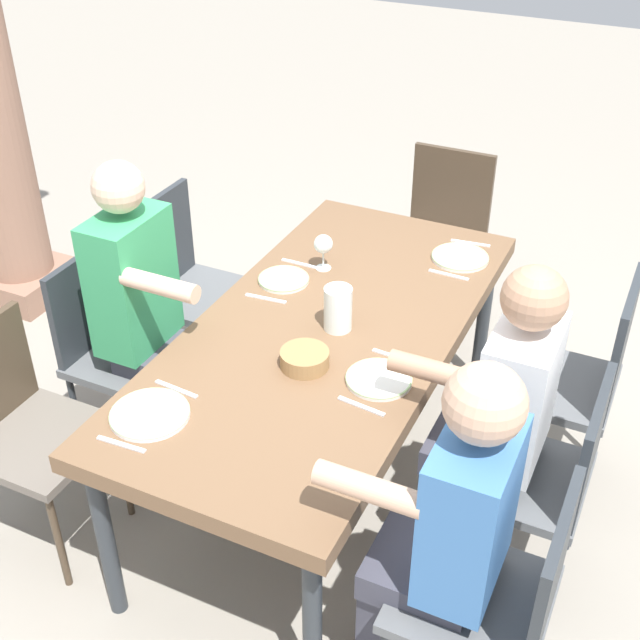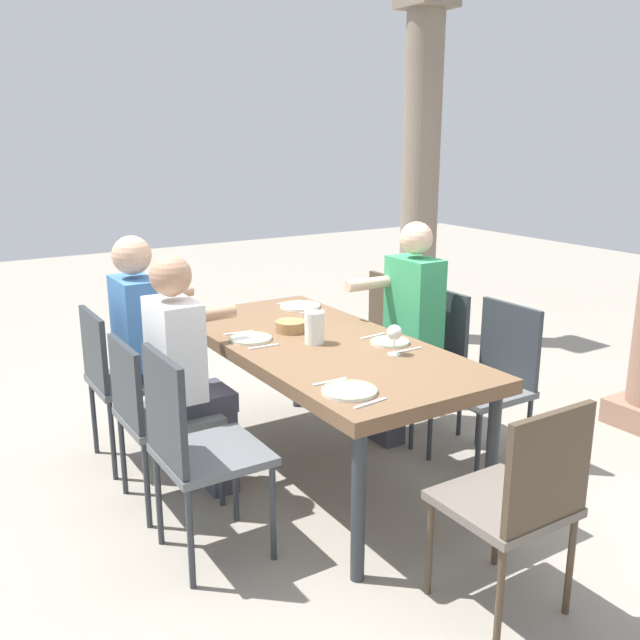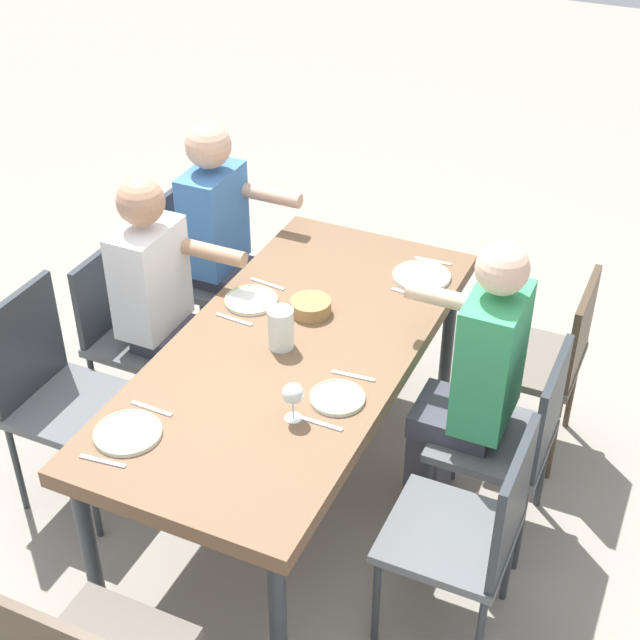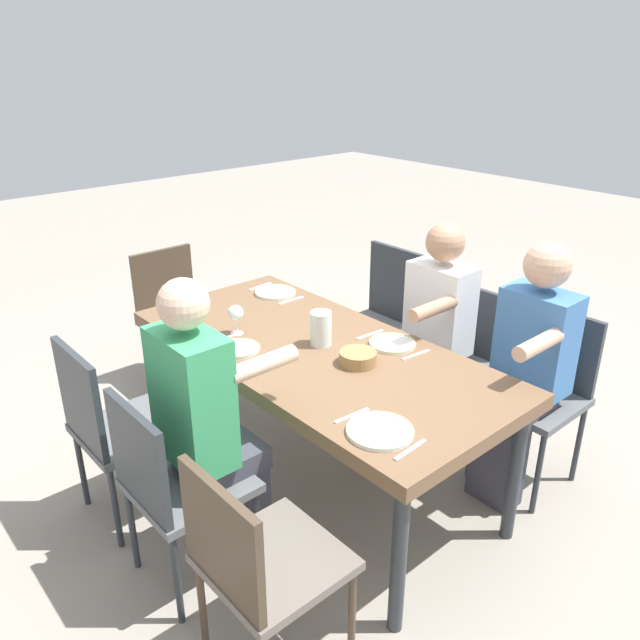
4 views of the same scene
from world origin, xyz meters
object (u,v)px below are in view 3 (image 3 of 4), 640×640
at_px(dining_table, 292,360).
at_px(water_pitcher, 281,330).
at_px(diner_man_white, 227,242).
at_px(plate_1, 251,300).
at_px(bread_basket, 311,307).
at_px(chair_mid_north, 513,433).
at_px(chair_west_north, 547,353).
at_px(chair_mid_south, 133,326).
at_px(diner_woman_green, 166,305).
at_px(wine_glass_2, 293,394).
at_px(diner_guest_third, 472,382).
at_px(chair_west_south, 196,264).
at_px(plate_2, 337,398).
at_px(plate_3, 128,433).
at_px(chair_east_north, 474,528).
at_px(plate_0, 422,276).
at_px(chair_east_south, 54,387).

xyz_separation_m(dining_table, water_pitcher, (0.01, -0.04, 0.14)).
xyz_separation_m(dining_table, diner_man_white, (-0.71, -0.69, 0.00)).
height_order(plate_1, bread_basket, bread_basket).
bearing_deg(diner_man_white, chair_mid_north, 70.20).
bearing_deg(chair_west_north, plate_1, -67.42).
height_order(chair_mid_south, bread_basket, chair_mid_south).
bearing_deg(bread_basket, diner_man_white, -125.00).
bearing_deg(dining_table, diner_woman_green, -102.09).
height_order(diner_woman_green, wine_glass_2, diner_woman_green).
bearing_deg(chair_mid_north, wine_glass_2, -52.37).
bearing_deg(diner_guest_third, chair_west_south, -109.66).
bearing_deg(chair_west_south, wine_glass_2, 44.41).
height_order(chair_mid_north, plate_2, chair_mid_north).
bearing_deg(water_pitcher, dining_table, 106.94).
bearing_deg(chair_mid_north, bread_basket, -96.56).
distance_m(chair_mid_south, plate_3, 1.06).
relative_size(diner_woman_green, plate_1, 5.60).
distance_m(chair_west_south, plate_1, 0.79).
relative_size(dining_table, chair_mid_south, 2.26).
bearing_deg(wine_glass_2, plate_3, -56.85).
distance_m(chair_east_north, diner_man_white, 1.94).
relative_size(dining_table, diner_man_white, 1.52).
xyz_separation_m(diner_man_white, plate_3, (1.41, 0.40, 0.07)).
bearing_deg(plate_3, chair_mid_south, -145.40).
xyz_separation_m(diner_man_white, bread_basket, (0.46, 0.66, 0.09)).
bearing_deg(chair_mid_north, plate_0, -133.40).
height_order(chair_east_south, diner_man_white, diner_man_white).
height_order(dining_table, diner_guest_third, diner_guest_third).
height_order(chair_east_south, water_pitcher, chair_east_south).
relative_size(chair_east_north, chair_east_south, 0.95).
relative_size(chair_west_north, water_pitcher, 5.20).
bearing_deg(chair_west_north, chair_mid_north, 0.19).
bearing_deg(bread_basket, plate_2, 34.79).
distance_m(chair_mid_north, diner_guest_third, 0.27).
bearing_deg(chair_east_north, diner_woman_green, -109.23).
bearing_deg(bread_basket, water_pitcher, -1.36).
xyz_separation_m(chair_east_north, diner_guest_third, (-0.55, -0.19, 0.18)).
bearing_deg(plate_1, wine_glass_2, 39.13).
height_order(chair_east_north, diner_woman_green, diner_woman_green).
bearing_deg(plate_2, bread_basket, -145.21).
xyz_separation_m(diner_woman_green, plate_1, (-0.07, 0.38, 0.09)).
xyz_separation_m(diner_woman_green, plate_0, (-0.55, 0.97, 0.09)).
bearing_deg(bread_basket, diner_guest_third, 82.00).
xyz_separation_m(chair_east_south, diner_man_white, (-1.11, 0.19, 0.14)).
bearing_deg(plate_3, bread_basket, 164.89).
distance_m(chair_west_south, chair_east_north, 2.08).
xyz_separation_m(chair_west_north, water_pitcher, (0.72, -0.92, 0.31)).
height_order(plate_0, bread_basket, bread_basket).
bearing_deg(plate_0, diner_guest_third, 35.94).
xyz_separation_m(chair_west_north, plate_2, (0.93, -0.58, 0.25)).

